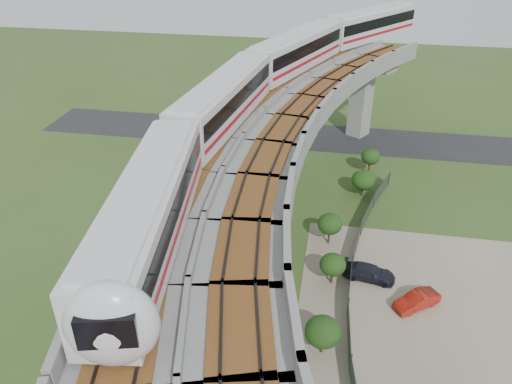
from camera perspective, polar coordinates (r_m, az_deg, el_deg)
ground at (r=36.96m, az=-3.13°, el=-12.18°), size 160.00×160.00×0.00m
dirt_lot at (r=35.66m, az=19.57°, el=-16.29°), size 18.00×26.00×0.04m
asphalt_road at (r=62.08m, az=3.04°, el=6.56°), size 60.00×8.00×0.03m
viaduct at (r=30.99m, az=3.35°, el=-0.59°), size 19.58×73.98×11.40m
metro_train at (r=42.55m, az=3.34°, el=12.97°), size 19.01×59.59×3.64m
fence at (r=35.97m, az=12.57°, el=-12.86°), size 3.87×38.73×1.50m
tree_0 at (r=53.23m, az=12.95°, el=3.96°), size 1.96×1.96×2.86m
tree_1 at (r=49.21m, az=12.17°, el=1.34°), size 2.29×2.29×2.66m
tree_2 at (r=41.62m, az=8.45°, el=-3.63°), size 2.05×2.05×2.81m
tree_3 at (r=37.60m, az=8.76°, el=-8.21°), size 1.97×1.97×2.58m
tree_4 at (r=32.46m, az=7.65°, el=-15.55°), size 2.29×2.29×2.76m
car_red at (r=37.69m, az=17.90°, el=-11.70°), size 3.53×3.07×1.15m
car_dark at (r=39.22m, az=12.78°, el=-8.94°), size 4.14×2.19×1.14m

